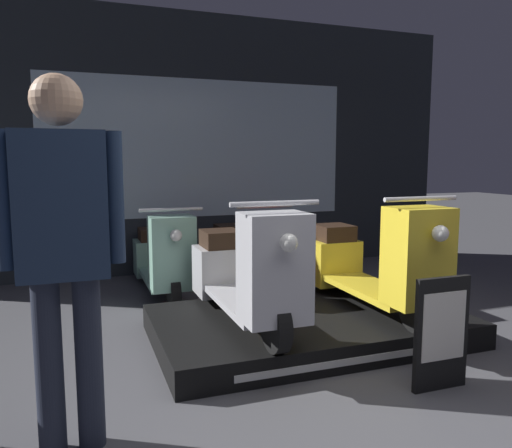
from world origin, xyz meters
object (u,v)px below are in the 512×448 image
at_px(scooter_backrow_0, 162,258).
at_px(person_left_browsing, 63,236).
at_px(scooter_display_left, 245,273).
at_px(scooter_display_right, 371,262).
at_px(price_sign_board, 441,333).
at_px(scooter_backrow_1, 246,252).

distance_m(scooter_backrow_0, person_left_browsing, 2.95).
xyz_separation_m(scooter_display_left, scooter_backrow_0, (-0.33, 1.77, -0.19)).
relative_size(scooter_display_left, person_left_browsing, 0.95).
height_order(scooter_display_right, scooter_backrow_0, scooter_display_right).
relative_size(person_left_browsing, price_sign_board, 2.54).
xyz_separation_m(scooter_display_left, price_sign_board, (0.91, -1.05, -0.22)).
bearing_deg(scooter_backrow_1, scooter_backrow_0, 180.00).
height_order(scooter_backrow_1, price_sign_board, scooter_backrow_1).
xyz_separation_m(scooter_display_left, scooter_display_right, (1.09, 0.00, 0.00)).
distance_m(scooter_display_left, scooter_display_right, 1.09).
relative_size(scooter_display_left, price_sign_board, 2.42).
bearing_deg(person_left_browsing, scooter_backrow_0, 71.89).
distance_m(scooter_backrow_1, price_sign_board, 2.84).
bearing_deg(scooter_display_right, scooter_display_left, 180.00).
height_order(scooter_backrow_0, scooter_backrow_1, same).
xyz_separation_m(scooter_display_left, scooter_backrow_1, (0.60, 1.77, -0.19)).
bearing_deg(scooter_backrow_0, scooter_backrow_1, 0.00).
xyz_separation_m(scooter_display_right, scooter_backrow_1, (-0.48, 1.77, -0.19)).
distance_m(scooter_display_right, scooter_backrow_0, 2.27).
bearing_deg(person_left_browsing, scooter_backrow_1, 56.24).
bearing_deg(scooter_display_right, person_left_browsing, -157.32).
distance_m(scooter_display_left, person_left_browsing, 1.63).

